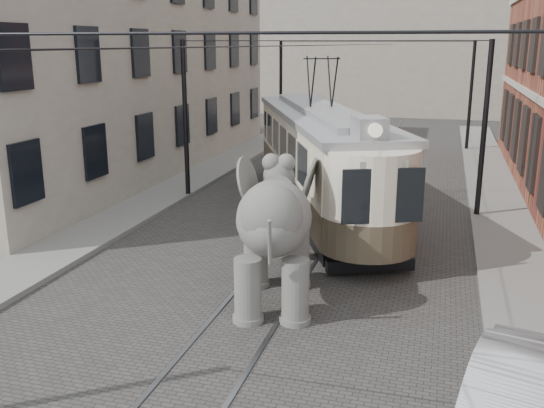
% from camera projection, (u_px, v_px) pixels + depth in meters
% --- Properties ---
extents(ground, '(120.00, 120.00, 0.00)m').
position_uv_depth(ground, '(288.00, 262.00, 16.78)').
color(ground, '#3D3B39').
extents(tram_rails, '(1.54, 80.00, 0.02)m').
position_uv_depth(tram_rails, '(288.00, 261.00, 16.77)').
color(tram_rails, slate).
rests_on(tram_rails, ground).
extents(sidewalk_right, '(2.00, 60.00, 0.15)m').
position_uv_depth(sidewalk_right, '(520.00, 282.00, 15.17)').
color(sidewalk_right, slate).
rests_on(sidewalk_right, ground).
extents(sidewalk_left, '(2.00, 60.00, 0.15)m').
position_uv_depth(sidewalk_left, '(82.00, 239.00, 18.47)').
color(sidewalk_left, slate).
rests_on(sidewalk_left, ground).
extents(stucco_building, '(7.00, 24.00, 10.00)m').
position_uv_depth(stucco_building, '(110.00, 63.00, 27.69)').
color(stucco_building, gray).
rests_on(stucco_building, ground).
extents(distant_block, '(28.00, 10.00, 14.00)m').
position_uv_depth(distant_block, '(404.00, 30.00, 52.16)').
color(distant_block, gray).
rests_on(distant_block, ground).
extents(catenary, '(11.00, 30.20, 6.00)m').
position_uv_depth(catenary, '(319.00, 130.00, 20.71)').
color(catenary, black).
rests_on(catenary, ground).
extents(tram, '(7.93, 13.62, 5.40)m').
position_uv_depth(tram, '(320.00, 135.00, 21.52)').
color(tram, beige).
rests_on(tram, ground).
extents(elephant, '(3.94, 5.72, 3.20)m').
position_uv_depth(elephant, '(274.00, 237.00, 13.75)').
color(elephant, '#65635E').
rests_on(elephant, ground).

